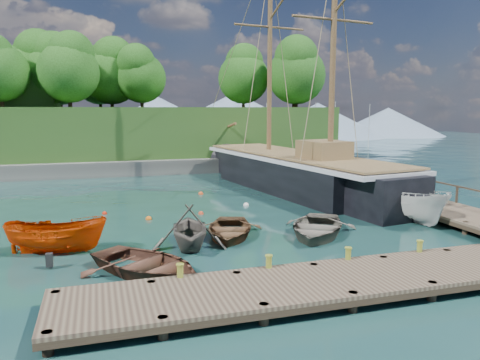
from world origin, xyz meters
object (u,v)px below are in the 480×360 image
object	(u,v)px
rowboat_0	(147,274)
rowboat_1	(189,247)
schooner	(296,175)
motorboat_orange	(57,253)
rowboat_3	(316,235)
cabin_boat_white	(411,221)
rowboat_2	(229,236)

from	to	relation	value
rowboat_0	rowboat_1	distance (m)	3.45
rowboat_0	schooner	distance (m)	18.77
motorboat_orange	rowboat_3	bearing A→B (deg)	-79.00
cabin_boat_white	rowboat_2	bearing A→B (deg)	-176.28
rowboat_3	motorboat_orange	size ratio (longest dim) A/B	1.17
rowboat_2	schooner	bearing A→B (deg)	71.21
motorboat_orange	cabin_boat_white	world-z (taller)	cabin_boat_white
rowboat_1	motorboat_orange	bearing A→B (deg)	179.89
rowboat_3	motorboat_orange	world-z (taller)	motorboat_orange
cabin_boat_white	schooner	xyz separation A→B (m)	(-2.09, 10.28, 1.14)
rowboat_0	rowboat_3	world-z (taller)	rowboat_3
rowboat_3	schooner	bearing A→B (deg)	104.60
rowboat_0	rowboat_1	size ratio (longest dim) A/B	1.27
motorboat_orange	cabin_boat_white	bearing A→B (deg)	-74.29
motorboat_orange	schooner	size ratio (longest dim) A/B	0.15
motorboat_orange	rowboat_0	bearing A→B (deg)	-123.19
motorboat_orange	schooner	bearing A→B (deg)	-40.88
rowboat_1	rowboat_0	bearing A→B (deg)	-118.38
rowboat_1	schooner	size ratio (longest dim) A/B	0.13
rowboat_1	motorboat_orange	world-z (taller)	rowboat_1
rowboat_2	schooner	distance (m)	13.08
rowboat_3	schooner	distance (m)	12.09
rowboat_3	cabin_boat_white	xyz separation A→B (m)	(6.06, 1.08, 0.00)
schooner	rowboat_3	bearing A→B (deg)	-118.05
rowboat_2	motorboat_orange	bearing A→B (deg)	-158.68
rowboat_1	schooner	world-z (taller)	schooner
motorboat_orange	schooner	world-z (taller)	schooner
rowboat_1	schooner	xyz separation A→B (m)	(10.04, 11.53, 1.14)
rowboat_1	schooner	distance (m)	15.33
rowboat_1	schooner	bearing A→B (deg)	57.88
cabin_boat_white	schooner	distance (m)	10.55
rowboat_1	rowboat_2	distance (m)	2.42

